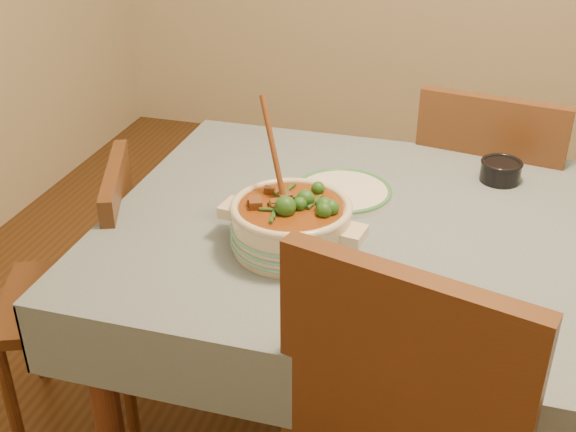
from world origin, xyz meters
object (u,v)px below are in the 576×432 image
object	(u,v)px
condiment_bowl	(501,170)
chair_left	(93,283)
white_plate	(343,192)
dining_table	(441,266)
chair_far	(486,205)
stew_casserole	(291,221)

from	to	relation	value
condiment_bowl	chair_left	bearing A→B (deg)	-159.71
white_plate	chair_left	distance (m)	0.77
dining_table	chair_far	bearing A→B (deg)	80.90
chair_far	chair_left	distance (m)	1.27
dining_table	chair_far	world-z (taller)	chair_far
chair_far	white_plate	bearing A→B (deg)	61.95
white_plate	chair_far	xyz separation A→B (m)	(0.38, 0.49, -0.24)
stew_casserole	white_plate	bearing A→B (deg)	78.01
dining_table	chair_far	xyz separation A→B (m)	(0.10, 0.62, -0.13)
dining_table	chair_left	xyz separation A→B (m)	(-0.96, -0.06, -0.19)
stew_casserole	chair_far	world-z (taller)	stew_casserole
dining_table	stew_casserole	size ratio (longest dim) A/B	4.66
stew_casserole	condiment_bowl	size ratio (longest dim) A/B	2.82
white_plate	chair_far	distance (m)	0.67
condiment_bowl	white_plate	bearing A→B (deg)	-152.36
stew_casserole	chair_left	xyz separation A→B (m)	(-0.62, 0.10, -0.36)
stew_casserole	chair_far	distance (m)	0.95
white_plate	condiment_bowl	distance (m)	0.45
condiment_bowl	chair_left	world-z (taller)	chair_left
white_plate	chair_left	size ratio (longest dim) A/B	0.38
chair_far	chair_left	xyz separation A→B (m)	(-1.06, -0.68, -0.06)
dining_table	stew_casserole	xyz separation A→B (m)	(-0.34, -0.16, 0.16)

